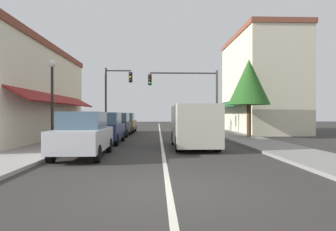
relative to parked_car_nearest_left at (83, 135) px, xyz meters
The scene contains 15 objects.
ground_plane 13.34m from the parked_car_nearest_left, 76.39° to the left, with size 80.00×80.00×0.00m, color #33302D.
sidewalk_left 13.17m from the parked_car_nearest_left, 100.37° to the left, with size 2.60×56.00×0.12m, color #A39E99.
sidewalk_right 15.57m from the parked_car_nearest_left, 56.28° to the left, with size 2.60×56.00×0.12m, color gray.
lane_center_stripe 13.34m from the parked_car_nearest_left, 76.39° to the left, with size 0.14×52.00×0.01m, color silver.
storefront_left_block 9.58m from the parked_car_nearest_left, 132.03° to the left, with size 6.49×14.20×6.03m.
storefront_right_block 19.69m from the parked_car_nearest_left, 50.45° to the left, with size 6.11×10.20×8.90m.
parked_car_nearest_left is the anchor object (origin of this frame).
parked_car_second_left 5.26m from the parked_car_nearest_left, 90.54° to the left, with size 1.80×4.11×1.77m.
parked_car_third_left 10.80m from the parked_car_nearest_left, 90.58° to the left, with size 1.82×4.12×1.77m.
parked_car_far_left 14.92m from the parked_car_nearest_left, 90.06° to the left, with size 1.80×4.11×1.77m.
van_in_lane 5.55m from the parked_car_nearest_left, 32.41° to the left, with size 2.02×5.19×2.12m.
traffic_signal_mast_arm 14.58m from the parked_car_nearest_left, 66.07° to the left, with size 5.92×0.50×5.39m.
traffic_signal_left_corner 14.71m from the parked_car_nearest_left, 93.65° to the left, with size 2.44×0.50×5.76m.
street_lamp_left_near 3.79m from the parked_car_nearest_left, 130.30° to the left, with size 0.36×0.36×4.25m.
tree_right_near 12.79m from the parked_car_nearest_left, 42.40° to the left, with size 2.84×2.84×5.45m.
Camera 1 is at (-0.25, -6.40, 1.68)m, focal length 31.20 mm.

